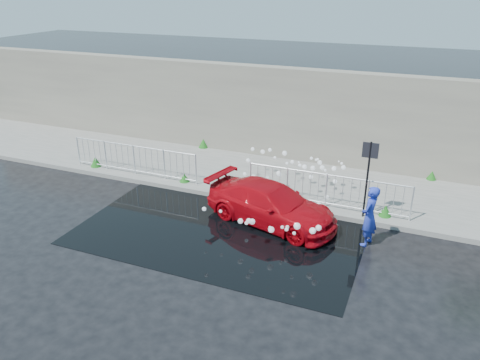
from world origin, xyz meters
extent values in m
plane|color=black|center=(0.00, 0.00, 0.00)|extent=(90.00, 90.00, 0.00)
cube|color=slate|center=(0.00, 5.00, 0.07)|extent=(30.00, 4.00, 0.15)
cube|color=slate|center=(0.00, 3.00, 0.08)|extent=(30.00, 0.25, 0.16)
cube|color=#6A6459|center=(0.00, 7.20, 1.90)|extent=(30.00, 0.60, 3.50)
cube|color=black|center=(0.50, 1.00, 0.01)|extent=(8.00, 5.00, 0.01)
cylinder|color=black|center=(4.20, 3.10, 1.25)|extent=(0.06, 0.06, 2.50)
cube|color=black|center=(4.20, 3.10, 2.25)|extent=(0.45, 0.04, 0.45)
cylinder|color=silver|center=(-6.50, 3.35, 0.70)|extent=(0.05, 0.05, 1.10)
cylinder|color=silver|center=(-1.50, 3.35, 0.70)|extent=(0.05, 0.05, 1.10)
cylinder|color=silver|center=(-4.00, 3.35, 1.22)|extent=(5.00, 0.04, 0.04)
cylinder|color=silver|center=(-4.00, 3.35, 0.27)|extent=(5.00, 0.04, 0.04)
cylinder|color=silver|center=(0.50, 3.35, 0.70)|extent=(0.05, 0.05, 1.10)
cylinder|color=silver|center=(5.50, 3.35, 0.70)|extent=(0.05, 0.05, 1.10)
cylinder|color=silver|center=(3.00, 3.35, 1.22)|extent=(5.00, 0.04, 0.04)
cylinder|color=silver|center=(3.00, 3.35, 0.27)|extent=(5.00, 0.04, 0.04)
cone|color=#174E14|center=(-5.80, 3.40, 0.34)|extent=(0.40, 0.40, 0.38)
cone|color=#174E14|center=(-2.00, 3.40, 0.30)|extent=(0.36, 0.36, 0.30)
cone|color=#174E14|center=(1.20, 3.40, 0.37)|extent=(0.44, 0.44, 0.44)
cone|color=#174E14|center=(4.80, 3.40, 0.33)|extent=(0.38, 0.38, 0.35)
cone|color=#174E14|center=(-3.00, 6.90, 0.34)|extent=(0.42, 0.42, 0.37)
cone|color=#174E14|center=(6.00, 6.90, 0.30)|extent=(0.34, 0.34, 0.31)
sphere|color=white|center=(2.89, 4.83, 0.86)|extent=(0.08, 0.08, 0.08)
sphere|color=white|center=(3.26, 4.59, 1.04)|extent=(0.16, 0.16, 0.16)
sphere|color=white|center=(1.12, 5.02, 1.09)|extent=(0.18, 0.18, 0.18)
sphere|color=white|center=(1.55, 2.94, 0.18)|extent=(0.07, 0.07, 0.07)
sphere|color=white|center=(1.47, 4.80, 0.90)|extent=(0.14, 0.14, 0.14)
sphere|color=white|center=(2.45, 4.70, 1.05)|extent=(0.16, 0.16, 0.16)
sphere|color=white|center=(2.06, 5.10, 1.01)|extent=(0.11, 0.11, 0.11)
sphere|color=white|center=(0.96, 3.71, 0.65)|extent=(0.14, 0.14, 0.14)
sphere|color=white|center=(3.01, 5.07, 1.04)|extent=(0.06, 0.06, 0.06)
sphere|color=white|center=(3.14, 4.92, 1.04)|extent=(0.09, 0.09, 0.09)
sphere|color=white|center=(2.72, 4.39, 0.93)|extent=(0.10, 0.10, 0.10)
sphere|color=white|center=(-0.05, 4.97, 1.10)|extent=(0.14, 0.14, 0.14)
sphere|color=white|center=(0.82, 4.85, 0.95)|extent=(0.10, 0.10, 0.10)
sphere|color=white|center=(1.73, 4.71, 0.95)|extent=(0.07, 0.07, 0.07)
sphere|color=white|center=(1.28, 3.20, 0.44)|extent=(0.15, 0.15, 0.15)
sphere|color=white|center=(0.48, 5.31, 1.03)|extent=(0.14, 0.14, 0.14)
sphere|color=white|center=(0.43, 3.77, 0.56)|extent=(0.18, 0.18, 0.18)
sphere|color=white|center=(1.28, 4.03, 0.67)|extent=(0.11, 0.11, 0.11)
sphere|color=white|center=(2.87, 3.02, 0.33)|extent=(0.16, 0.16, 0.16)
sphere|color=white|center=(2.35, 3.98, 0.79)|extent=(0.15, 0.15, 0.15)
sphere|color=white|center=(0.69, 3.31, 0.35)|extent=(0.09, 0.09, 0.09)
sphere|color=white|center=(2.16, 2.86, 0.32)|extent=(0.12, 0.12, 0.12)
sphere|color=white|center=(0.04, 2.91, 0.38)|extent=(0.07, 0.07, 0.07)
sphere|color=white|center=(1.27, 3.21, 0.40)|extent=(0.13, 0.13, 0.13)
sphere|color=white|center=(2.93, 4.76, 0.88)|extent=(0.17, 0.17, 0.17)
sphere|color=white|center=(2.79, 4.39, 0.77)|extent=(0.13, 0.13, 0.13)
sphere|color=white|center=(3.10, 4.16, 0.69)|extent=(0.15, 0.15, 0.15)
sphere|color=white|center=(2.29, 5.06, 1.02)|extent=(0.09, 0.09, 0.09)
sphere|color=white|center=(2.25, 5.04, 1.00)|extent=(0.09, 0.09, 0.09)
sphere|color=white|center=(1.97, 4.59, 0.86)|extent=(0.17, 0.17, 0.17)
sphere|color=white|center=(2.30, 4.38, 0.94)|extent=(0.17, 0.17, 0.17)
sphere|color=white|center=(2.56, 4.62, 0.91)|extent=(0.17, 0.17, 0.17)
sphere|color=white|center=(0.30, 5.03, 1.03)|extent=(0.16, 0.16, 0.16)
sphere|color=white|center=(1.24, 4.02, 0.73)|extent=(0.17, 0.17, 0.17)
sphere|color=white|center=(0.23, 3.16, 0.40)|extent=(0.16, 0.16, 0.16)
sphere|color=white|center=(0.51, 3.36, 0.49)|extent=(0.18, 0.18, 0.18)
sphere|color=white|center=(1.82, 4.50, 0.93)|extent=(0.12, 0.12, 0.12)
sphere|color=white|center=(-0.07, 4.57, 0.81)|extent=(0.15, 0.15, 0.15)
sphere|color=white|center=(0.68, 3.46, 0.51)|extent=(0.09, 0.09, 0.09)
sphere|color=white|center=(1.38, 4.47, 0.95)|extent=(0.10, 0.10, 0.10)
sphere|color=white|center=(3.00, 3.51, 0.41)|extent=(0.14, 0.14, 0.14)
sphere|color=white|center=(0.06, 3.92, 0.56)|extent=(0.13, 0.13, 0.13)
sphere|color=white|center=(1.28, 0.57, 0.66)|extent=(0.15, 0.15, 0.15)
sphere|color=white|center=(0.11, 0.75, 0.74)|extent=(0.07, 0.07, 0.07)
sphere|color=white|center=(2.72, 0.09, 0.95)|extent=(0.10, 0.10, 0.10)
sphere|color=white|center=(2.18, 0.54, 0.60)|extent=(0.17, 0.17, 0.17)
sphere|color=white|center=(1.64, 0.28, 0.88)|extent=(0.14, 0.14, 0.14)
sphere|color=white|center=(2.39, 0.82, 0.57)|extent=(0.09, 0.09, 0.09)
sphere|color=white|center=(1.67, 0.45, 0.78)|extent=(0.16, 0.16, 0.16)
sphere|color=white|center=(3.16, 1.21, 0.19)|extent=(0.15, 0.15, 0.15)
sphere|color=white|center=(2.83, 0.43, 0.69)|extent=(0.09, 0.09, 0.09)
sphere|color=white|center=(1.23, 1.14, 0.30)|extent=(0.11, 0.11, 0.11)
sphere|color=white|center=(0.60, 0.78, 0.73)|extent=(0.09, 0.09, 0.09)
sphere|color=white|center=(0.42, 0.14, 1.06)|extent=(0.12, 0.12, 0.12)
sphere|color=white|center=(2.95, 0.21, 1.04)|extent=(0.17, 0.17, 0.17)
sphere|color=white|center=(2.29, 0.06, 0.94)|extent=(0.06, 0.06, 0.06)
sphere|color=white|center=(3.24, 0.72, 0.70)|extent=(0.18, 0.18, 0.18)
sphere|color=white|center=(3.40, 0.66, 0.85)|extent=(0.15, 0.15, 0.15)
sphere|color=white|center=(2.50, 0.94, 0.54)|extent=(0.11, 0.11, 0.11)
sphere|color=white|center=(3.28, 0.70, 0.75)|extent=(0.08, 0.08, 0.08)
imported|color=#AB0610|center=(1.67, 2.00, 0.59)|extent=(4.33, 2.58, 1.18)
imported|color=#2233AE|center=(4.50, 1.80, 0.86)|extent=(0.54, 0.70, 1.71)
camera|label=1|loc=(5.52, -9.76, 6.68)|focal=35.00mm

